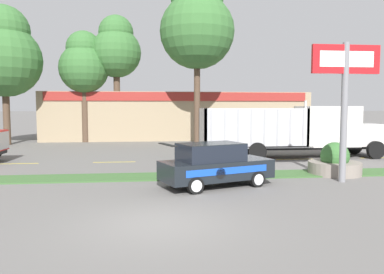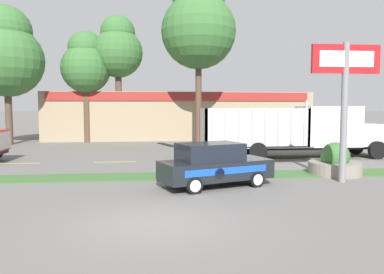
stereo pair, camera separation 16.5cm
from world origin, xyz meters
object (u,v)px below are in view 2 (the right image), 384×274
(store_sign_post, at_px, (345,83))
(stone_planter, at_px, (335,163))
(dump_truck_mid, at_px, (311,131))
(rally_car, at_px, (214,164))

(store_sign_post, bearing_deg, stone_planter, 72.36)
(dump_truck_mid, xyz_separation_m, store_sign_post, (-1.94, -7.70, 2.51))
(store_sign_post, relative_size, stone_planter, 2.41)
(rally_car, distance_m, stone_planter, 6.42)
(stone_planter, bearing_deg, rally_car, -161.42)
(store_sign_post, distance_m, stone_planter, 4.07)
(dump_truck_mid, relative_size, rally_car, 2.42)
(rally_car, relative_size, store_sign_post, 0.82)
(dump_truck_mid, distance_m, store_sign_post, 8.32)
(dump_truck_mid, relative_size, stone_planter, 4.79)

